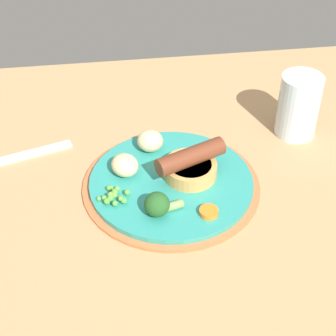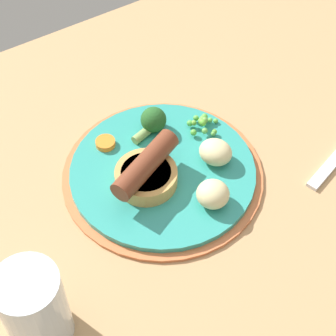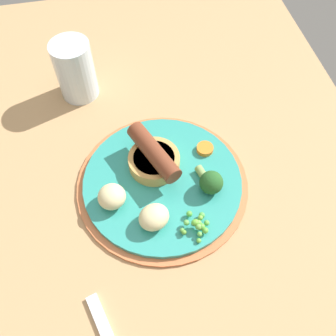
% 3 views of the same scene
% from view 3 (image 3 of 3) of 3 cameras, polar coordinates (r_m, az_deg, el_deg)
% --- Properties ---
extents(dining_table, '(1.10, 0.80, 0.03)m').
position_cam_3_polar(dining_table, '(0.64, -2.70, -2.65)').
color(dining_table, tan).
rests_on(dining_table, ground).
extents(dinner_plate, '(0.28, 0.28, 0.01)m').
position_cam_3_polar(dinner_plate, '(0.62, -0.86, -2.25)').
color(dinner_plate, '#CC6B3D').
rests_on(dinner_plate, dining_table).
extents(sausage_pudding, '(0.12, 0.08, 0.05)m').
position_cam_3_polar(sausage_pudding, '(0.61, -2.16, 1.55)').
color(sausage_pudding, tan).
rests_on(sausage_pudding, dinner_plate).
extents(pea_pile, '(0.05, 0.05, 0.02)m').
position_cam_3_polar(pea_pile, '(0.56, 4.44, -8.53)').
color(pea_pile, '#57A247').
rests_on(pea_pile, dinner_plate).
extents(broccoli_floret_near, '(0.06, 0.04, 0.04)m').
position_cam_3_polar(broccoli_floret_near, '(0.59, 6.49, -2.10)').
color(broccoli_floret_near, '#235623').
rests_on(broccoli_floret_near, dinner_plate).
extents(potato_chunk_0, '(0.06, 0.06, 0.03)m').
position_cam_3_polar(potato_chunk_0, '(0.58, -8.56, -4.34)').
color(potato_chunk_0, beige).
rests_on(potato_chunk_0, dinner_plate).
extents(potato_chunk_1, '(0.06, 0.06, 0.03)m').
position_cam_3_polar(potato_chunk_1, '(0.56, -2.16, -7.49)').
color(potato_chunk_1, beige).
rests_on(potato_chunk_1, dinner_plate).
extents(carrot_slice_1, '(0.04, 0.04, 0.01)m').
position_cam_3_polar(carrot_slice_1, '(0.64, 5.65, 2.94)').
color(carrot_slice_1, orange).
rests_on(carrot_slice_1, dinner_plate).
extents(drinking_glass, '(0.07, 0.07, 0.11)m').
position_cam_3_polar(drinking_glass, '(0.73, -13.97, 14.27)').
color(drinking_glass, silver).
rests_on(drinking_glass, dining_table).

